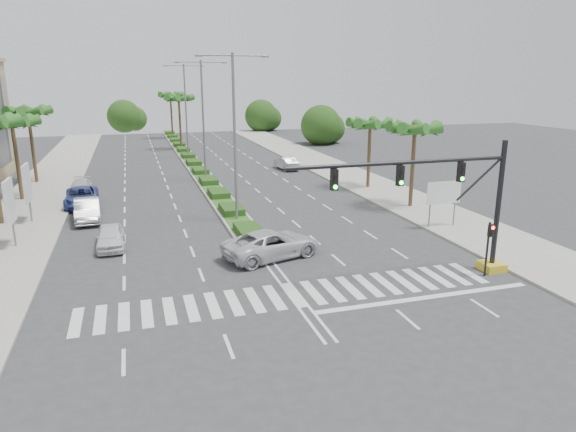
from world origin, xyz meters
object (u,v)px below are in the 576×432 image
at_px(car_parked_a, 111,237).
at_px(car_parked_c, 82,197).
at_px(car_parked_d, 81,187).
at_px(car_parked_b, 87,210).
at_px(car_crossing, 272,244).
at_px(car_right, 286,163).

height_order(car_parked_a, car_parked_c, car_parked_c).
bearing_deg(car_parked_c, car_parked_d, 92.72).
distance_m(car_parked_a, car_parked_b, 7.37).
height_order(car_parked_a, car_crossing, car_crossing).
bearing_deg(car_parked_b, car_right, 35.34).
relative_size(car_parked_c, car_parked_d, 1.23).
height_order(car_parked_b, car_crossing, car_crossing).
bearing_deg(car_crossing, car_right, -34.91).
xyz_separation_m(car_parked_a, car_parked_c, (-2.58, 12.07, 0.06)).
bearing_deg(car_parked_a, car_parked_d, 99.37).
distance_m(car_parked_c, car_parked_d, 4.93).
bearing_deg(car_parked_a, car_parked_b, 103.59).
bearing_deg(car_parked_d, car_crossing, -59.99).
relative_size(car_parked_a, car_parked_b, 0.84).
distance_m(car_parked_a, car_right, 30.48).
distance_m(car_parked_b, car_parked_c, 4.98).
bearing_deg(car_right, car_parked_b, 32.98).
bearing_deg(car_right, car_parked_d, 11.55).
distance_m(car_parked_b, car_crossing, 16.15).
xyz_separation_m(car_parked_a, car_parked_b, (-1.82, 7.14, 0.10)).
relative_size(car_parked_b, car_right, 1.11).
relative_size(car_parked_a, car_parked_c, 0.75).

